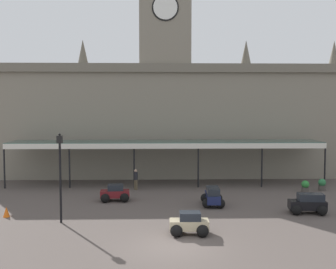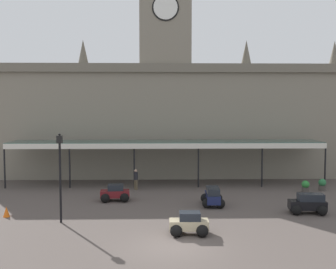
{
  "view_description": "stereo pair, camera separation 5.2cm",
  "coord_description": "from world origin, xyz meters",
  "px_view_note": "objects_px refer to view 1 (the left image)",
  "views": [
    {
      "loc": [
        -0.69,
        -18.26,
        6.61
      ],
      "look_at": [
        0.0,
        8.48,
        4.82
      ],
      "focal_mm": 41.74,
      "sensor_mm": 36.0,
      "label": 1
    },
    {
      "loc": [
        -0.64,
        -18.26,
        6.61
      ],
      "look_at": [
        0.0,
        8.48,
        4.82
      ],
      "focal_mm": 41.74,
      "sensor_mm": 36.0,
      "label": 2
    }
  ],
  "objects_px": {
    "planter_forecourt_centre": "(322,185)",
    "victorian_lamppost": "(60,168)",
    "car_beige_sedan": "(189,225)",
    "car_navy_estate": "(213,197)",
    "car_maroon_sedan": "(115,194)",
    "traffic_cone": "(6,212)",
    "car_black_estate": "(308,205)",
    "planter_near_kerb": "(305,186)",
    "pedestrian_near_entrance": "(136,179)"
  },
  "relations": [
    {
      "from": "planter_forecourt_centre",
      "to": "victorian_lamppost",
      "type": "bearing_deg",
      "value": -156.02
    },
    {
      "from": "victorian_lamppost",
      "to": "car_beige_sedan",
      "type": "bearing_deg",
      "value": -17.41
    },
    {
      "from": "car_navy_estate",
      "to": "car_beige_sedan",
      "type": "distance_m",
      "value": 6.41
    },
    {
      "from": "car_maroon_sedan",
      "to": "traffic_cone",
      "type": "height_order",
      "value": "car_maroon_sedan"
    },
    {
      "from": "car_black_estate",
      "to": "car_navy_estate",
      "type": "bearing_deg",
      "value": 159.16
    },
    {
      "from": "car_navy_estate",
      "to": "victorian_lamppost",
      "type": "distance_m",
      "value": 10.42
    },
    {
      "from": "car_maroon_sedan",
      "to": "victorian_lamppost",
      "type": "relative_size",
      "value": 0.41
    },
    {
      "from": "car_navy_estate",
      "to": "planter_near_kerb",
      "type": "xyz_separation_m",
      "value": [
        7.86,
        3.88,
        -0.07
      ]
    },
    {
      "from": "planter_forecourt_centre",
      "to": "car_maroon_sedan",
      "type": "bearing_deg",
      "value": -169.18
    },
    {
      "from": "car_black_estate",
      "to": "pedestrian_near_entrance",
      "type": "bearing_deg",
      "value": 146.24
    },
    {
      "from": "traffic_cone",
      "to": "victorian_lamppost",
      "type": "bearing_deg",
      "value": -19.51
    },
    {
      "from": "car_navy_estate",
      "to": "planter_forecourt_centre",
      "type": "relative_size",
      "value": 2.38
    },
    {
      "from": "victorian_lamppost",
      "to": "planter_near_kerb",
      "type": "bearing_deg",
      "value": 24.02
    },
    {
      "from": "pedestrian_near_entrance",
      "to": "victorian_lamppost",
      "type": "relative_size",
      "value": 0.32
    },
    {
      "from": "planter_near_kerb",
      "to": "traffic_cone",
      "type": "bearing_deg",
      "value": -162.98
    },
    {
      "from": "car_navy_estate",
      "to": "car_maroon_sedan",
      "type": "xyz_separation_m",
      "value": [
        -6.79,
        1.48,
        -0.06
      ]
    },
    {
      "from": "car_black_estate",
      "to": "victorian_lamppost",
      "type": "height_order",
      "value": "victorian_lamppost"
    },
    {
      "from": "car_beige_sedan",
      "to": "car_maroon_sedan",
      "type": "bearing_deg",
      "value": 121.99
    },
    {
      "from": "car_black_estate",
      "to": "victorian_lamppost",
      "type": "bearing_deg",
      "value": -173.91
    },
    {
      "from": "planter_forecourt_centre",
      "to": "planter_near_kerb",
      "type": "relative_size",
      "value": 1.0
    },
    {
      "from": "car_navy_estate",
      "to": "victorian_lamppost",
      "type": "relative_size",
      "value": 0.44
    },
    {
      "from": "planter_forecourt_centre",
      "to": "car_navy_estate",
      "type": "bearing_deg",
      "value": -154.19
    },
    {
      "from": "pedestrian_near_entrance",
      "to": "traffic_cone",
      "type": "bearing_deg",
      "value": -133.43
    },
    {
      "from": "car_navy_estate",
      "to": "pedestrian_near_entrance",
      "type": "bearing_deg",
      "value": 136.0
    },
    {
      "from": "pedestrian_near_entrance",
      "to": "victorian_lamppost",
      "type": "height_order",
      "value": "victorian_lamppost"
    },
    {
      "from": "car_black_estate",
      "to": "traffic_cone",
      "type": "xyz_separation_m",
      "value": [
        -18.69,
        -0.32,
        -0.25
      ]
    },
    {
      "from": "pedestrian_near_entrance",
      "to": "traffic_cone",
      "type": "distance_m",
      "value": 10.82
    },
    {
      "from": "car_maroon_sedan",
      "to": "pedestrian_near_entrance",
      "type": "bearing_deg",
      "value": 72.04
    },
    {
      "from": "traffic_cone",
      "to": "planter_forecourt_centre",
      "type": "xyz_separation_m",
      "value": [
        22.46,
        7.09,
        0.17
      ]
    },
    {
      "from": "car_beige_sedan",
      "to": "victorian_lamppost",
      "type": "xyz_separation_m",
      "value": [
        -7.25,
        2.28,
        2.71
      ]
    },
    {
      "from": "pedestrian_near_entrance",
      "to": "planter_forecourt_centre",
      "type": "height_order",
      "value": "pedestrian_near_entrance"
    },
    {
      "from": "car_beige_sedan",
      "to": "planter_forecourt_centre",
      "type": "bearing_deg",
      "value": 42.62
    },
    {
      "from": "car_navy_estate",
      "to": "car_black_estate",
      "type": "bearing_deg",
      "value": -20.84
    },
    {
      "from": "car_black_estate",
      "to": "planter_forecourt_centre",
      "type": "xyz_separation_m",
      "value": [
        3.77,
        6.77,
        -0.07
      ]
    },
    {
      "from": "car_maroon_sedan",
      "to": "pedestrian_near_entrance",
      "type": "xyz_separation_m",
      "value": [
        1.25,
        3.87,
        0.41
      ]
    },
    {
      "from": "pedestrian_near_entrance",
      "to": "planter_near_kerb",
      "type": "bearing_deg",
      "value": -6.26
    },
    {
      "from": "car_black_estate",
      "to": "car_beige_sedan",
      "type": "relative_size",
      "value": 1.12
    },
    {
      "from": "car_navy_estate",
      "to": "planter_near_kerb",
      "type": "distance_m",
      "value": 8.77
    },
    {
      "from": "car_black_estate",
      "to": "pedestrian_near_entrance",
      "type": "xyz_separation_m",
      "value": [
        -11.26,
        7.53,
        0.34
      ]
    },
    {
      "from": "car_black_estate",
      "to": "planter_forecourt_centre",
      "type": "relative_size",
      "value": 2.43
    },
    {
      "from": "car_beige_sedan",
      "to": "pedestrian_near_entrance",
      "type": "xyz_separation_m",
      "value": [
        -3.46,
        11.41,
        0.41
      ]
    },
    {
      "from": "car_beige_sedan",
      "to": "planter_near_kerb",
      "type": "distance_m",
      "value": 14.06
    },
    {
      "from": "car_maroon_sedan",
      "to": "pedestrian_near_entrance",
      "type": "relative_size",
      "value": 1.27
    },
    {
      "from": "car_maroon_sedan",
      "to": "car_navy_estate",
      "type": "bearing_deg",
      "value": -12.28
    },
    {
      "from": "car_navy_estate",
      "to": "car_beige_sedan",
      "type": "xyz_separation_m",
      "value": [
        -2.08,
        -6.06,
        -0.06
      ]
    },
    {
      "from": "planter_forecourt_centre",
      "to": "car_beige_sedan",
      "type": "bearing_deg",
      "value": -137.38
    },
    {
      "from": "car_maroon_sedan",
      "to": "planter_forecourt_centre",
      "type": "xyz_separation_m",
      "value": [
        16.29,
        3.11,
        -0.01
      ]
    },
    {
      "from": "car_navy_estate",
      "to": "pedestrian_near_entrance",
      "type": "xyz_separation_m",
      "value": [
        -5.54,
        5.35,
        0.34
      ]
    },
    {
      "from": "victorian_lamppost",
      "to": "car_navy_estate",
      "type": "bearing_deg",
      "value": 22.07
    },
    {
      "from": "car_black_estate",
      "to": "pedestrian_near_entrance",
      "type": "distance_m",
      "value": 13.55
    }
  ]
}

